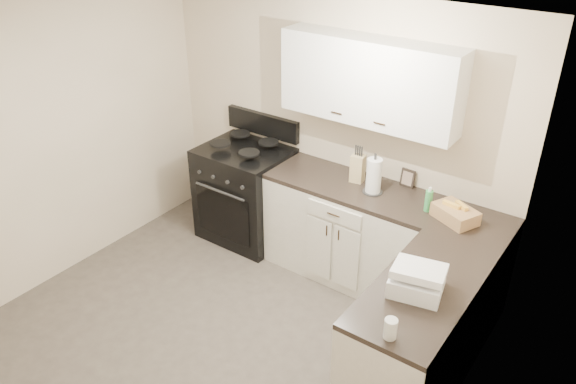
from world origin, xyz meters
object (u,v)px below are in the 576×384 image
Objects in this scene: paper_towel at (374,176)px; countertop_grill at (417,283)px; knife_block at (358,168)px; stove at (247,195)px; wicker_basket at (455,214)px.

paper_towel reaches higher than countertop_grill.
knife_block is 0.23m from paper_towel.
paper_towel is at bearing -33.45° from knife_block.
stove is 2.52m from countertop_grill.
knife_block is 1.54m from countertop_grill.
paper_towel is (0.21, -0.10, 0.03)m from knife_block.
stove is 3.12× the size of countertop_grill.
wicker_basket is at bearing -0.32° from stove.
stove is at bearing 143.66° from countertop_grill.
paper_towel reaches higher than wicker_basket.
knife_block is at bearing 5.53° from stove.
knife_block reaches higher than wicker_basket.
countertop_grill reaches higher than stove.
wicker_basket is at bearing 84.34° from countertop_grill.
wicker_basket is 1.01× the size of countertop_grill.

